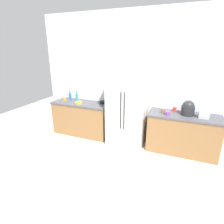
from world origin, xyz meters
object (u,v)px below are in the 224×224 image
at_px(bottle_a, 77,97).
at_px(cup_b, 175,109).
at_px(bottle_b, 70,96).
at_px(cup_d, 64,99).
at_px(bowl_a, 103,102).
at_px(rice_cooker, 188,108).
at_px(bowl_b, 79,103).
at_px(cup_a, 167,113).
at_px(refrigerator, 127,107).
at_px(toaster, 204,114).
at_px(cup_c, 163,111).

bearing_deg(bottle_a, cup_b, 1.04).
height_order(bottle_a, bottle_b, bottle_a).
bearing_deg(cup_b, cup_d, -175.99).
bearing_deg(bowl_a, rice_cooker, -2.69).
bearing_deg(cup_b, bowl_b, -173.14).
distance_m(rice_cooker, cup_a, 0.45).
bearing_deg(bowl_b, refrigerator, 2.50).
height_order(rice_cooker, bowl_b, rice_cooker).
xyz_separation_m(toaster, bottle_a, (-3.14, 0.17, 0.02)).
height_order(refrigerator, cup_d, refrigerator).
xyz_separation_m(bottle_b, bowl_a, (1.02, -0.03, -0.06)).
height_order(bottle_b, cup_b, bottle_b).
distance_m(bottle_a, bowl_b, 0.32).
bearing_deg(toaster, cup_a, -171.87).
bearing_deg(toaster, cup_b, 159.44).
height_order(refrigerator, cup_a, refrigerator).
height_order(bottle_a, cup_b, bottle_a).
distance_m(bottle_a, cup_b, 2.55).
distance_m(bottle_b, cup_c, 2.57).
distance_m(rice_cooker, bowl_b, 2.63).
bearing_deg(cup_d, bottle_b, 69.16).
bearing_deg(bowl_b, bottle_a, 130.29).
xyz_separation_m(refrigerator, rice_cooker, (1.33, 0.08, 0.09)).
bearing_deg(bottle_a, rice_cooker, -2.03).
relative_size(refrigerator, bowl_b, 10.96).
relative_size(rice_cooker, cup_b, 3.50).
height_order(toaster, bottle_a, bottle_a).
bearing_deg(cup_b, toaster, -20.56).
bearing_deg(bowl_a, bottle_a, 179.67).
bearing_deg(refrigerator, cup_c, -0.35).
bearing_deg(bowl_a, bowl_b, -158.32).
xyz_separation_m(bottle_a, bowl_a, (0.78, -0.00, -0.07)).
distance_m(refrigerator, toaster, 1.64).
height_order(bottle_b, cup_c, bottle_b).
height_order(toaster, bowl_a, toaster).
xyz_separation_m(cup_b, bowl_a, (-1.77, -0.05, -0.01)).
distance_m(cup_c, bowl_a, 1.55).
distance_m(cup_b, cup_c, 0.32).
xyz_separation_m(rice_cooker, bowl_b, (-2.63, -0.14, -0.12)).
height_order(bottle_a, cup_a, bottle_a).
xyz_separation_m(refrigerator, bottle_a, (-1.50, 0.18, 0.04)).
bearing_deg(cup_a, refrigerator, 174.03).
distance_m(toaster, cup_c, 0.82).
relative_size(refrigerator, cup_a, 19.89).
bearing_deg(toaster, bowl_b, -178.79).
distance_m(cup_a, bowl_b, 2.23).
distance_m(refrigerator, bottle_a, 1.51).
relative_size(rice_cooker, bowl_b, 1.84).
bearing_deg(cup_c, cup_b, 45.78).
relative_size(bottle_b, bowl_b, 1.43).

